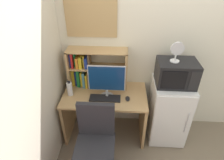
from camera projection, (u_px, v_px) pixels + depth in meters
wall_back at (212, 48)px, 2.47m from camera, size 6.40×0.04×2.60m
desk at (105, 107)px, 2.69m from camera, size 1.13×0.64×0.74m
hutch_bookshelf at (89, 67)px, 2.59m from camera, size 0.80×0.25×0.56m
monitor at (107, 80)px, 2.37m from camera, size 0.47×0.18×0.46m
keyboard at (105, 98)px, 2.47m from camera, size 0.40×0.14×0.02m
computer_mouse at (128, 99)px, 2.45m from camera, size 0.06×0.10×0.03m
water_bottle at (70, 89)px, 2.49m from camera, size 0.07×0.07×0.21m
mini_fridge at (168, 111)px, 2.67m from camera, size 0.50×0.53×0.94m
microwave at (176, 73)px, 2.33m from camera, size 0.48×0.35×0.31m
desk_fan at (177, 51)px, 2.17m from camera, size 0.15×0.11×0.25m
desk_chair at (96, 146)px, 2.25m from camera, size 0.52×0.52×0.94m
wall_corkboard at (91, 16)px, 2.31m from camera, size 0.64×0.02×0.52m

